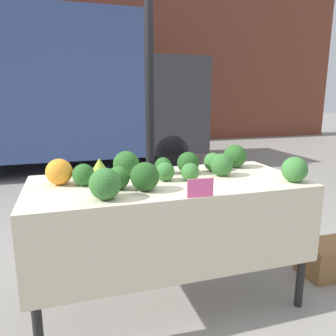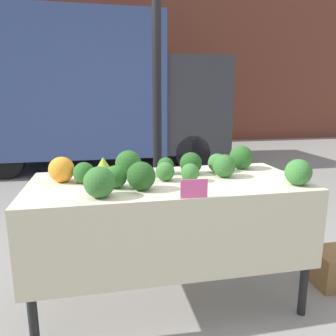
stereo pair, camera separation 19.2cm
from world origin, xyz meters
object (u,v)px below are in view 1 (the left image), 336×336
at_px(orange_cauliflower, 59,172).
at_px(price_sign, 200,188).
at_px(parked_truck, 65,91).
at_px(produce_crate, 330,258).

height_order(orange_cauliflower, price_sign, orange_cauliflower).
relative_size(parked_truck, produce_crate, 10.52).
bearing_deg(parked_truck, price_sign, -82.83).
distance_m(price_sign, produce_crate, 1.47).
bearing_deg(price_sign, produce_crate, 14.41).
relative_size(parked_truck, price_sign, 32.45).
xyz_separation_m(parked_truck, price_sign, (0.63, -5.02, -0.55)).
bearing_deg(orange_cauliflower, price_sign, -34.05).
xyz_separation_m(orange_cauliflower, price_sign, (0.70, -0.47, -0.03)).
bearing_deg(price_sign, orange_cauliflower, 145.95).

